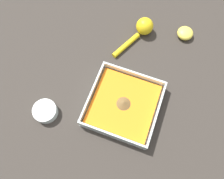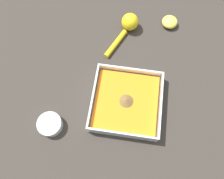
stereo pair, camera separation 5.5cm
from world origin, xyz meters
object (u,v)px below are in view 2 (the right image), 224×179
at_px(lemon_squeezer, 128,25).
at_px(lemon_half, 170,22).
at_px(square_dish, 126,102).
at_px(spice_bowl, 50,124).

bearing_deg(lemon_squeezer, lemon_half, -47.79).
height_order(square_dish, lemon_squeezer, lemon_squeezer).
xyz_separation_m(square_dish, lemon_squeezer, (-0.30, -0.03, 0.01)).
xyz_separation_m(spice_bowl, lemon_half, (-0.46, 0.36, 0.00)).
distance_m(square_dish, lemon_squeezer, 0.30).
relative_size(lemon_squeezer, lemon_half, 3.08).
bearing_deg(square_dish, spice_bowl, -64.78).
height_order(lemon_squeezer, lemon_half, lemon_squeezer).
distance_m(spice_bowl, lemon_half, 0.59).
height_order(square_dish, spice_bowl, square_dish).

